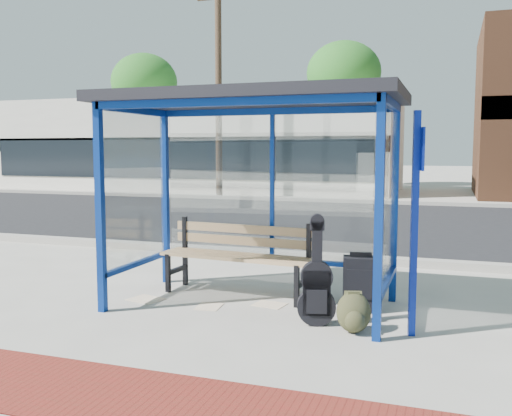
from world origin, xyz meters
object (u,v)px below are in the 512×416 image
at_px(bench, 239,253).
at_px(guitar_bag, 317,287).
at_px(backpack, 354,313).
at_px(suitcase, 360,284).

distance_m(bench, guitar_bag, 1.52).
relative_size(bench, backpack, 4.87).
relative_size(bench, guitar_bag, 1.83).
relative_size(guitar_bag, backpack, 2.66).
distance_m(suitcase, backpack, 0.80).
xyz_separation_m(bench, guitar_bag, (1.20, -0.94, -0.12)).
xyz_separation_m(guitar_bag, suitcase, (0.34, 0.68, -0.09)).
bearing_deg(backpack, suitcase, 79.04).
xyz_separation_m(bench, suitcase, (1.54, -0.26, -0.21)).
height_order(guitar_bag, suitcase, guitar_bag).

